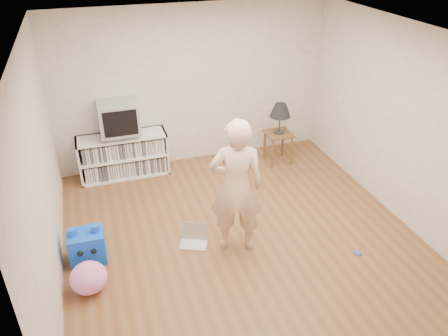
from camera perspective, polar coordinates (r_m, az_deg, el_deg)
name	(u,v)px	position (r m, az deg, el deg)	size (l,w,h in m)	color
ground	(239,232)	(5.93, 1.91, -8.36)	(4.50, 4.50, 0.00)	brown
walls	(240,146)	(5.23, 2.15, 2.92)	(4.52, 4.52, 2.60)	beige
ceiling	(243,35)	(4.79, 2.45, 16.94)	(4.50, 4.50, 0.01)	white
media_unit	(123,155)	(7.23, -13.00, 1.65)	(1.40, 0.45, 0.70)	white
dvd_deck	(121,134)	(7.04, -13.33, 4.36)	(0.45, 0.35, 0.07)	gray
crt_tv	(119,117)	(6.93, -13.60, 6.48)	(0.60, 0.53, 0.50)	#9E9EA3
side_table	(278,140)	(7.44, 7.10, 3.66)	(0.42, 0.42, 0.55)	brown
table_lamp	(280,111)	(7.23, 7.36, 7.40)	(0.34, 0.34, 0.52)	#333333
person	(236,187)	(5.19, 1.63, -2.53)	(0.65, 0.42, 1.77)	beige
laptop	(194,238)	(5.74, -3.95, -9.09)	(0.43, 0.40, 0.24)	silver
playing_cards	(357,253)	(5.84, 17.02, -10.55)	(0.07, 0.09, 0.02)	#4258B0
plush_blue	(87,246)	(5.63, -17.43, -9.67)	(0.43, 0.38, 0.49)	blue
plush_pink	(89,278)	(5.25, -17.27, -13.54)	(0.41, 0.41, 0.35)	#FF7DD3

